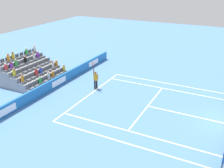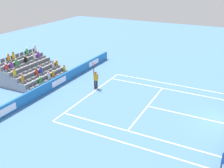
# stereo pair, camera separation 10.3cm
# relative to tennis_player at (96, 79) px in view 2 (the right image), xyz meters

# --- Properties ---
(line_baseline) EXTENTS (10.97, 0.10, 0.01)m
(line_baseline) POSITION_rel_tennis_player_xyz_m (1.07, 0.12, -0.99)
(line_baseline) COLOR white
(line_baseline) RESTS_ON ground
(line_service) EXTENTS (8.23, 0.10, 0.01)m
(line_service) POSITION_rel_tennis_player_xyz_m (1.07, 5.61, -0.99)
(line_service) COLOR white
(line_service) RESTS_ON ground
(line_centre_service) EXTENTS (0.10, 6.40, 0.01)m
(line_centre_service) POSITION_rel_tennis_player_xyz_m (1.07, 8.81, -0.99)
(line_centre_service) COLOR white
(line_centre_service) RESTS_ON ground
(line_singles_sideline_left) EXTENTS (0.10, 11.89, 0.01)m
(line_singles_sideline_left) POSITION_rel_tennis_player_xyz_m (5.18, 6.06, -0.99)
(line_singles_sideline_left) COLOR white
(line_singles_sideline_left) RESTS_ON ground
(line_singles_sideline_right) EXTENTS (0.10, 11.89, 0.01)m
(line_singles_sideline_right) POSITION_rel_tennis_player_xyz_m (-3.05, 6.06, -0.99)
(line_singles_sideline_right) COLOR white
(line_singles_sideline_right) RESTS_ON ground
(line_doubles_sideline_left) EXTENTS (0.10, 11.89, 0.01)m
(line_doubles_sideline_left) POSITION_rel_tennis_player_xyz_m (6.55, 6.06, -0.99)
(line_doubles_sideline_left) COLOR white
(line_doubles_sideline_left) RESTS_ON ground
(line_doubles_sideline_right) EXTENTS (0.10, 11.89, 0.01)m
(line_doubles_sideline_right) POSITION_rel_tennis_player_xyz_m (-4.42, 6.06, -0.99)
(line_doubles_sideline_right) COLOR white
(line_doubles_sideline_right) RESTS_ON ground
(line_centre_mark) EXTENTS (0.10, 0.20, 0.01)m
(line_centre_mark) POSITION_rel_tennis_player_xyz_m (1.07, 0.22, -0.99)
(line_centre_mark) COLOR white
(line_centre_mark) RESTS_ON ground
(sponsor_barrier) EXTENTS (19.74, 0.22, 1.00)m
(sponsor_barrier) POSITION_rel_tennis_player_xyz_m (1.07, -3.59, -0.49)
(sponsor_barrier) COLOR #1E66AD
(sponsor_barrier) RESTS_ON ground
(tennis_player) EXTENTS (0.51, 0.42, 2.85)m
(tennis_player) POSITION_rel_tennis_player_xyz_m (0.00, 0.00, 0.00)
(tennis_player) COLOR black
(tennis_player) RESTS_ON ground
(stadium_stand) EXTENTS (5.58, 4.75, 3.04)m
(stadium_stand) POSITION_rel_tennis_player_xyz_m (1.07, -7.15, -0.16)
(stadium_stand) COLOR gray
(stadium_stand) RESTS_ON ground
(loose_tennis_ball) EXTENTS (0.07, 0.07, 0.07)m
(loose_tennis_ball) POSITION_rel_tennis_player_xyz_m (-1.39, 8.42, -0.96)
(loose_tennis_ball) COLOR #D1E533
(loose_tennis_ball) RESTS_ON ground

